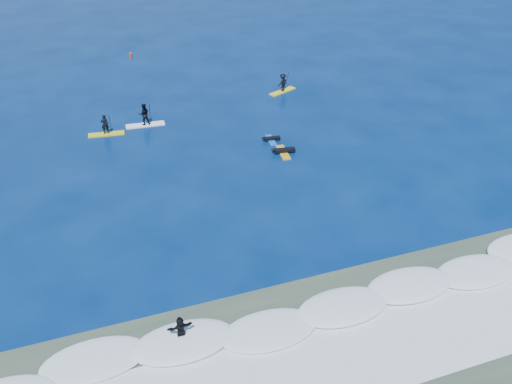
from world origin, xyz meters
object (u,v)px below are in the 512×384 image
object	(u,v)px
sup_paddler_right	(283,84)
wave_surfer	(181,330)
sup_paddler_center	(144,116)
sup_paddler_left	(105,128)
prone_paddler_far	(271,139)
marker_buoy	(131,55)
prone_paddler_near	(283,151)

from	to	relation	value
sup_paddler_right	wave_surfer	distance (m)	31.41
sup_paddler_center	sup_paddler_right	xyz separation A→B (m)	(13.28, 2.93, -0.04)
sup_paddler_left	prone_paddler_far	distance (m)	13.06
sup_paddler_left	sup_paddler_right	size ratio (longest dim) A/B	0.99
wave_surfer	marker_buoy	distance (m)	41.63
prone_paddler_near	marker_buoy	size ratio (longest dim) A/B	3.30
sup_paddler_left	sup_paddler_right	distance (m)	16.87
sup_paddler_left	wave_surfer	world-z (taller)	sup_paddler_left
prone_paddler_near	sup_paddler_left	bearing A→B (deg)	65.25
wave_surfer	marker_buoy	world-z (taller)	wave_surfer
sup_paddler_center	wave_surfer	world-z (taller)	sup_paddler_center
prone_paddler_near	wave_surfer	size ratio (longest dim) A/B	1.18
sup_paddler_right	prone_paddler_near	distance (m)	12.08
sup_paddler_center	prone_paddler_far	size ratio (longest dim) A/B	1.68
sup_paddler_center	marker_buoy	xyz separation A→B (m)	(1.66, 17.31, -0.51)
sup_paddler_left	sup_paddler_center	distance (m)	3.28
sup_paddler_center	prone_paddler_near	distance (m)	12.09
sup_paddler_left	prone_paddler_far	xyz separation A→B (m)	(11.88, -5.41, -0.48)
sup_paddler_left	prone_paddler_far	world-z (taller)	sup_paddler_left
sup_paddler_right	sup_paddler_center	bearing A→B (deg)	168.35
sup_paddler_center	prone_paddler_near	world-z (taller)	sup_paddler_center
sup_paddler_right	marker_buoy	world-z (taller)	sup_paddler_right
sup_paddler_center	sup_paddler_left	bearing A→B (deg)	-163.87
sup_paddler_right	prone_paddler_near	xyz separation A→B (m)	(-4.48, -11.20, -0.62)
sup_paddler_left	prone_paddler_near	size ratio (longest dim) A/B	1.23
prone_paddler_near	prone_paddler_far	world-z (taller)	prone_paddler_near
prone_paddler_near	wave_surfer	world-z (taller)	wave_surfer
prone_paddler_near	prone_paddler_far	bearing A→B (deg)	11.04
sup_paddler_center	marker_buoy	size ratio (longest dim) A/B	4.51
sup_paddler_right	prone_paddler_far	bearing A→B (deg)	-141.20
sup_paddler_right	marker_buoy	bearing A→B (deg)	104.84
sup_paddler_left	prone_paddler_far	bearing A→B (deg)	-17.11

